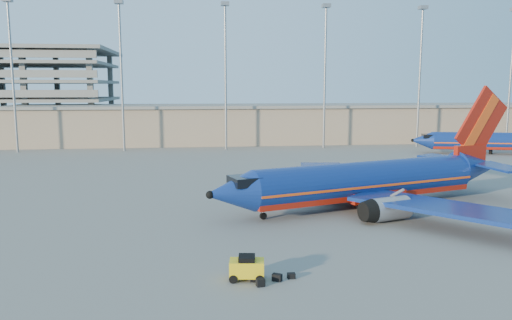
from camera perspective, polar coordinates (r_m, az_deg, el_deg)
name	(u,v)px	position (r m, az deg, el deg)	size (l,w,h in m)	color
ground	(294,200)	(55.86, 4.38, -4.58)	(220.00, 220.00, 0.00)	slate
terminal_building	(289,123)	(113.58, 3.81, 4.24)	(122.00, 16.00, 8.50)	gray
light_mast_row	(276,61)	(100.74, 2.29, 11.26)	(101.60, 1.60, 28.65)	gray
aircraft_main	(372,181)	(53.61, 13.11, -2.38)	(36.14, 34.20, 12.63)	navy
aircraft_second	(496,141)	(103.10, 25.73, 1.96)	(30.96, 13.78, 10.63)	navy
baggage_tug	(247,267)	(33.25, -1.06, -12.17)	(2.42, 1.64, 1.63)	yellow
luggage_pile	(270,279)	(33.12, 1.59, -13.42)	(3.02, 1.51, 0.50)	black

